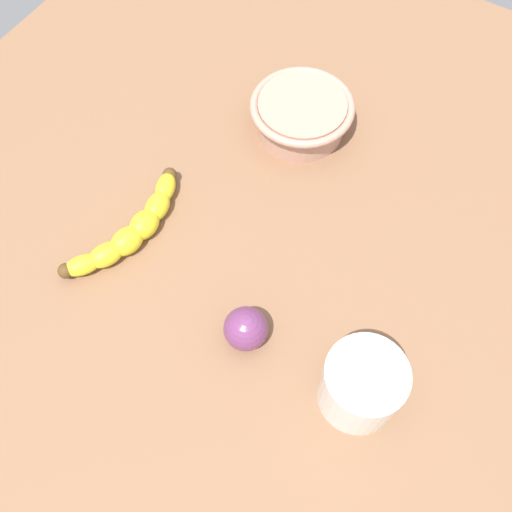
{
  "coord_description": "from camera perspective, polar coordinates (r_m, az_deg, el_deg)",
  "views": [
    {
      "loc": [
        -16.72,
        35.96,
        71.22
      ],
      "look_at": [
        1.72,
        5.07,
        5.0
      ],
      "focal_mm": 40.98,
      "sensor_mm": 36.0,
      "label": 1
    }
  ],
  "objects": [
    {
      "name": "plum_fruit",
      "position": [
        0.7,
        -1.0,
        -7.1
      ],
      "size": [
        5.42,
        5.42,
        5.42
      ],
      "primitive_type": "sphere",
      "color": "#6B3360",
      "rests_on": "wooden_tabletop"
    },
    {
      "name": "ceramic_bowl",
      "position": [
        0.88,
        4.47,
        13.66
      ],
      "size": [
        15.24,
        15.24,
        5.42
      ],
      "color": "tan",
      "rests_on": "wooden_tabletop"
    },
    {
      "name": "smoothie_glass",
      "position": [
        0.68,
        10.27,
        -12.31
      ],
      "size": [
        9.25,
        9.25,
        8.59
      ],
      "color": "silver",
      "rests_on": "wooden_tabletop"
    },
    {
      "name": "banana",
      "position": [
        0.79,
        -12.07,
        2.55
      ],
      "size": [
        7.56,
        21.24,
        3.47
      ],
      "rotation": [
        0.0,
        0.0,
        4.57
      ],
      "color": "yellow",
      "rests_on": "wooden_tabletop"
    },
    {
      "name": "wooden_tabletop",
      "position": [
        0.8,
        2.91,
        0.99
      ],
      "size": [
        120.0,
        120.0,
        3.0
      ],
      "primitive_type": "cube",
      "color": "brown",
      "rests_on": "ground"
    }
  ]
}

